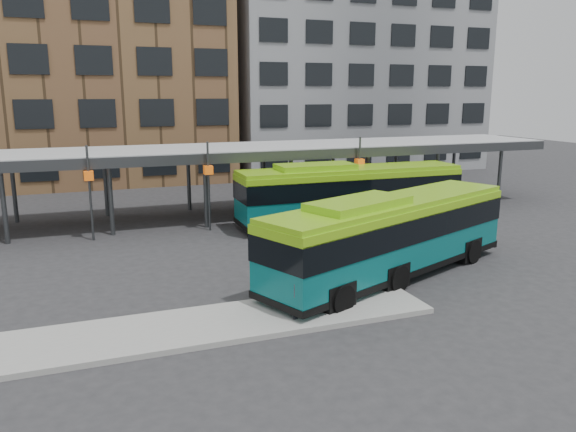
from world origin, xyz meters
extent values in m
plane|color=#28282B|center=(0.00, 0.00, 0.00)|extent=(120.00, 120.00, 0.00)
cube|color=gray|center=(-5.50, -3.00, 0.09)|extent=(14.00, 3.00, 0.18)
cube|color=#999B9E|center=(0.00, 13.00, 4.00)|extent=(40.00, 6.00, 0.35)
cube|color=#383A3D|center=(0.00, 10.00, 3.85)|extent=(40.00, 0.15, 0.55)
cylinder|color=#383A3D|center=(-13.00, 10.50, 1.90)|extent=(0.24, 0.24, 3.80)
cylinder|color=#383A3D|center=(-13.00, 15.50, 1.90)|extent=(0.24, 0.24, 3.80)
cylinder|color=#383A3D|center=(-8.00, 10.50, 1.90)|extent=(0.24, 0.24, 3.80)
cylinder|color=#383A3D|center=(-8.00, 15.50, 1.90)|extent=(0.24, 0.24, 3.80)
cylinder|color=#383A3D|center=(-3.00, 10.50, 1.90)|extent=(0.24, 0.24, 3.80)
cylinder|color=#383A3D|center=(-3.00, 15.50, 1.90)|extent=(0.24, 0.24, 3.80)
cylinder|color=#383A3D|center=(2.00, 10.50, 1.90)|extent=(0.24, 0.24, 3.80)
cylinder|color=#383A3D|center=(2.00, 15.50, 1.90)|extent=(0.24, 0.24, 3.80)
cylinder|color=#383A3D|center=(7.00, 10.50, 1.90)|extent=(0.24, 0.24, 3.80)
cylinder|color=#383A3D|center=(7.00, 15.50, 1.90)|extent=(0.24, 0.24, 3.80)
cylinder|color=#383A3D|center=(12.00, 10.50, 1.90)|extent=(0.24, 0.24, 3.80)
cylinder|color=#383A3D|center=(12.00, 15.50, 1.90)|extent=(0.24, 0.24, 3.80)
cylinder|color=#383A3D|center=(17.00, 10.50, 1.90)|extent=(0.24, 0.24, 3.80)
cylinder|color=#383A3D|center=(17.00, 15.50, 1.90)|extent=(0.24, 0.24, 3.80)
cylinder|color=#383A3D|center=(-9.00, 9.70, 2.40)|extent=(0.12, 0.12, 4.80)
cube|color=#E1580D|center=(-9.00, 9.70, 3.30)|extent=(0.45, 0.45, 0.45)
cylinder|color=#383A3D|center=(-3.00, 9.70, 2.40)|extent=(0.12, 0.12, 4.80)
cube|color=#E1580D|center=(-3.00, 9.70, 3.30)|extent=(0.45, 0.45, 0.45)
cylinder|color=#383A3D|center=(6.00, 9.70, 2.40)|extent=(0.12, 0.12, 4.80)
cube|color=#E1580D|center=(6.00, 9.70, 3.30)|extent=(0.45, 0.45, 0.45)
cube|color=brown|center=(-10.00, 32.00, 11.00)|extent=(26.00, 14.00, 22.00)
cube|color=slate|center=(16.00, 32.00, 10.00)|extent=(24.00, 14.00, 20.00)
cube|color=#08585A|center=(2.11, -0.60, 1.67)|extent=(12.57, 7.21, 2.61)
cube|color=black|center=(2.11, -0.60, 2.19)|extent=(12.65, 7.28, 0.99)
cube|color=#76B612|center=(2.11, -0.60, 3.08)|extent=(12.53, 7.11, 0.21)
cube|color=#76B612|center=(0.18, -1.40, 3.29)|extent=(4.58, 3.33, 0.37)
cube|color=black|center=(2.11, -0.60, 0.49)|extent=(12.66, 7.29, 0.25)
cylinder|color=black|center=(6.45, -0.18, 0.52)|extent=(1.08, 0.69, 1.04)
cylinder|color=black|center=(5.48, 2.17, 0.52)|extent=(1.08, 0.69, 1.04)
cylinder|color=black|center=(1.44, -2.26, 0.52)|extent=(1.08, 0.69, 1.04)
cylinder|color=black|center=(0.46, 0.09, 0.52)|extent=(1.08, 0.69, 1.04)
cylinder|color=black|center=(-1.46, -3.46, 0.52)|extent=(1.08, 0.69, 1.04)
cylinder|color=black|center=(-2.43, -1.11, 0.52)|extent=(1.08, 0.69, 1.04)
cube|color=#08585A|center=(4.74, 8.33, 1.70)|extent=(12.78, 2.78, 2.66)
cube|color=black|center=(4.74, 8.33, 2.23)|extent=(12.84, 2.84, 1.01)
cube|color=#76B612|center=(4.74, 8.33, 3.14)|extent=(12.78, 2.67, 0.21)
cube|color=#76B612|center=(2.61, 8.35, 3.35)|extent=(4.27, 1.95, 0.37)
cube|color=black|center=(4.74, 8.33, 0.50)|extent=(12.85, 2.84, 0.26)
cylinder|color=black|center=(8.98, 7.00, 0.53)|extent=(1.07, 0.33, 1.06)
cylinder|color=black|center=(9.01, 9.59, 0.53)|extent=(1.07, 0.33, 1.06)
cylinder|color=black|center=(3.45, 7.05, 0.53)|extent=(1.07, 0.33, 1.06)
cylinder|color=black|center=(3.48, 9.64, 0.53)|extent=(1.07, 0.33, 1.06)
cylinder|color=black|center=(0.26, 7.08, 0.53)|extent=(1.07, 0.33, 1.06)
cylinder|color=black|center=(0.29, 9.67, 0.53)|extent=(1.07, 0.33, 1.06)
imported|color=black|center=(-3.22, -3.54, 0.98)|extent=(0.42, 0.61, 1.61)
cube|color=maroon|center=(-3.24, -3.72, 1.20)|extent=(0.19, 0.31, 0.43)
imported|color=slate|center=(11.20, 12.28, 0.48)|extent=(1.93, 1.17, 0.96)
imported|color=slate|center=(11.78, 11.78, 0.49)|extent=(1.63, 0.46, 0.98)
imported|color=slate|center=(12.37, 12.32, 0.47)|extent=(1.88, 0.94, 0.94)
imported|color=slate|center=(13.18, 12.09, 0.53)|extent=(1.77, 0.53, 1.06)
imported|color=slate|center=(13.81, 11.87, 0.44)|extent=(1.70, 0.61, 0.89)
camera|label=1|loc=(-9.39, -19.49, 7.33)|focal=35.00mm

